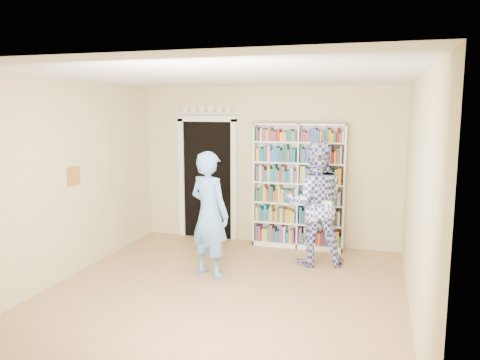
{
  "coord_description": "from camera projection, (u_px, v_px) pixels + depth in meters",
  "views": [
    {
      "loc": [
        1.83,
        -5.3,
        2.33
      ],
      "look_at": [
        -0.02,
        0.9,
        1.34
      ],
      "focal_mm": 35.0,
      "sensor_mm": 36.0,
      "label": 1
    }
  ],
  "objects": [
    {
      "name": "bookshelf",
      "position": [
        299.0,
        186.0,
        7.79
      ],
      "size": [
        1.52,
        0.28,
        2.09
      ],
      "rotation": [
        0.0,
        0.0,
        -0.3
      ],
      "color": "white",
      "rests_on": "floor"
    },
    {
      "name": "wall_back",
      "position": [
        268.0,
        166.0,
        8.06
      ],
      "size": [
        4.5,
        0.0,
        4.5
      ],
      "primitive_type": "plane",
      "rotation": [
        1.57,
        0.0,
        0.0
      ],
      "color": "beige",
      "rests_on": "floor"
    },
    {
      "name": "man_blue",
      "position": [
        209.0,
        214.0,
        6.49
      ],
      "size": [
        0.75,
        0.64,
        1.76
      ],
      "primitive_type": "imported",
      "rotation": [
        0.0,
        0.0,
        2.74
      ],
      "color": "#639ADC",
      "rests_on": "floor"
    },
    {
      "name": "wall_art",
      "position": [
        74.0,
        176.0,
        6.5
      ],
      "size": [
        0.03,
        0.25,
        0.25
      ],
      "primitive_type": "cube",
      "color": "brown",
      "rests_on": "wall_left"
    },
    {
      "name": "wall_left",
      "position": [
        63.0,
        182.0,
        6.33
      ],
      "size": [
        0.0,
        5.0,
        5.0
      ],
      "primitive_type": "plane",
      "rotation": [
        1.57,
        0.0,
        1.57
      ],
      "color": "beige",
      "rests_on": "floor"
    },
    {
      "name": "doorway",
      "position": [
        208.0,
        173.0,
        8.37
      ],
      "size": [
        1.1,
        0.08,
        2.43
      ],
      "color": "black",
      "rests_on": "floor"
    },
    {
      "name": "paper_sheet",
      "position": [
        325.0,
        210.0,
        6.72
      ],
      "size": [
        0.18,
        0.06,
        0.26
      ],
      "primitive_type": "cube",
      "rotation": [
        0.0,
        0.0,
        0.3
      ],
      "color": "white",
      "rests_on": "man_plaid"
    },
    {
      "name": "floor",
      "position": [
        221.0,
        295.0,
        5.9
      ],
      "size": [
        5.0,
        5.0,
        0.0
      ],
      "primitive_type": "plane",
      "color": "#A67E50",
      "rests_on": "ground"
    },
    {
      "name": "wall_right",
      "position": [
        417.0,
        200.0,
        5.05
      ],
      "size": [
        0.0,
        5.0,
        5.0
      ],
      "primitive_type": "plane",
      "rotation": [
        1.57,
        0.0,
        -1.57
      ],
      "color": "beige",
      "rests_on": "floor"
    },
    {
      "name": "man_plaid",
      "position": [
        315.0,
        203.0,
        6.96
      ],
      "size": [
        1.06,
        0.92,
        1.86
      ],
      "primitive_type": "imported",
      "rotation": [
        0.0,
        0.0,
        3.41
      ],
      "color": "#313496",
      "rests_on": "floor"
    },
    {
      "name": "ceiling",
      "position": [
        220.0,
        77.0,
        5.49
      ],
      "size": [
        5.0,
        5.0,
        0.0
      ],
      "primitive_type": "plane",
      "rotation": [
        3.14,
        0.0,
        0.0
      ],
      "color": "white",
      "rests_on": "wall_back"
    }
  ]
}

